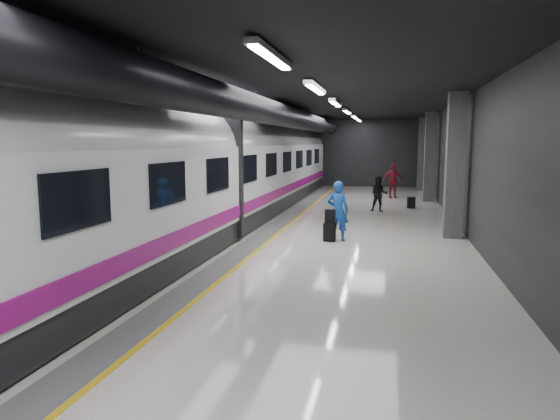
# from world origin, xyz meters

# --- Properties ---
(ground) EXTENTS (40.00, 40.00, 0.00)m
(ground) POSITION_xyz_m (0.00, 0.00, 0.00)
(ground) COLOR silver
(ground) RESTS_ON ground
(platform_hall) EXTENTS (10.02, 40.02, 4.51)m
(platform_hall) POSITION_xyz_m (-0.29, 0.96, 3.54)
(platform_hall) COLOR black
(platform_hall) RESTS_ON ground
(train) EXTENTS (3.05, 38.00, 4.05)m
(train) POSITION_xyz_m (-3.25, -0.00, 2.07)
(train) COLOR black
(train) RESTS_ON ground
(traveler_main) EXTENTS (0.71, 0.51, 1.83)m
(traveler_main) POSITION_xyz_m (1.07, 0.69, 0.91)
(traveler_main) COLOR blue
(traveler_main) RESTS_ON ground
(suitcase_main) EXTENTS (0.38, 0.28, 0.56)m
(suitcase_main) POSITION_xyz_m (0.85, 0.50, 0.28)
(suitcase_main) COLOR black
(suitcase_main) RESTS_ON ground
(shoulder_bag) EXTENTS (0.31, 0.17, 0.41)m
(shoulder_bag) POSITION_xyz_m (0.86, 0.54, 0.76)
(shoulder_bag) COLOR black
(shoulder_bag) RESTS_ON suitcase_main
(traveler_far_a) EXTENTS (0.75, 0.59, 1.53)m
(traveler_far_a) POSITION_xyz_m (2.16, 7.52, 0.77)
(traveler_far_a) COLOR black
(traveler_far_a) RESTS_ON ground
(traveler_far_b) EXTENTS (1.17, 0.69, 1.87)m
(traveler_far_b) POSITION_xyz_m (2.76, 13.22, 0.94)
(traveler_far_b) COLOR maroon
(traveler_far_b) RESTS_ON ground
(suitcase_far) EXTENTS (0.37, 0.26, 0.51)m
(suitcase_far) POSITION_xyz_m (3.58, 8.99, 0.26)
(suitcase_far) COLOR black
(suitcase_far) RESTS_ON ground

